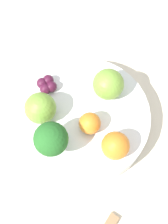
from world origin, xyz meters
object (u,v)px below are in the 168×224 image
object	(u,v)px
apple_red	(40,108)
orange_back	(115,146)
bowl	(84,119)
apple_green	(108,84)
grape_cluster	(47,85)
orange_front	(90,123)
broccoli	(51,139)

from	to	relation	value
apple_red	orange_back	world-z (taller)	apple_red
bowl	apple_green	xyz separation A→B (m)	(-0.02, -0.06, 0.05)
bowl	apple_green	size ratio (longest dim) A/B	4.28
apple_red	grape_cluster	world-z (taller)	apple_red
apple_green	orange_front	distance (m)	0.07
orange_front	orange_back	bearing A→B (deg)	160.56
broccoli	apple_red	world-z (taller)	broccoli
bowl	grape_cluster	distance (m)	0.09
apple_green	grape_cluster	bearing A→B (deg)	20.66
bowl	grape_cluster	bearing A→B (deg)	-13.63
orange_back	broccoli	bearing A→B (deg)	23.51
broccoli	grape_cluster	size ratio (longest dim) A/B	1.96
broccoli	apple_green	distance (m)	0.14
bowl	grape_cluster	xyz separation A→B (m)	(0.08, -0.02, 0.03)
broccoli	orange_front	xyz separation A→B (m)	(-0.04, -0.06, -0.03)
grape_cluster	apple_red	bearing A→B (deg)	108.54
bowl	broccoli	bearing A→B (deg)	75.60
bowl	orange_back	bearing A→B (deg)	153.22
grape_cluster	orange_back	bearing A→B (deg)	159.95
apple_green	orange_back	xyz separation A→B (m)	(-0.05, 0.09, -0.00)
orange_front	grape_cluster	size ratio (longest dim) A/B	0.98
orange_back	grape_cluster	xyz separation A→B (m)	(0.15, -0.05, -0.01)
apple_green	grape_cluster	xyz separation A→B (m)	(0.10, 0.04, -0.02)
bowl	orange_back	distance (m)	0.09
orange_front	grape_cluster	xyz separation A→B (m)	(0.10, -0.04, -0.01)
bowl	apple_green	bearing A→B (deg)	-107.90
apple_green	orange_front	size ratio (longest dim) A/B	1.47
broccoli	apple_red	bearing A→B (deg)	-44.94
apple_green	bowl	bearing A→B (deg)	72.10
bowl	broccoli	size ratio (longest dim) A/B	3.12
broccoli	apple_green	size ratio (longest dim) A/B	1.37
broccoli	orange_front	world-z (taller)	broccoli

